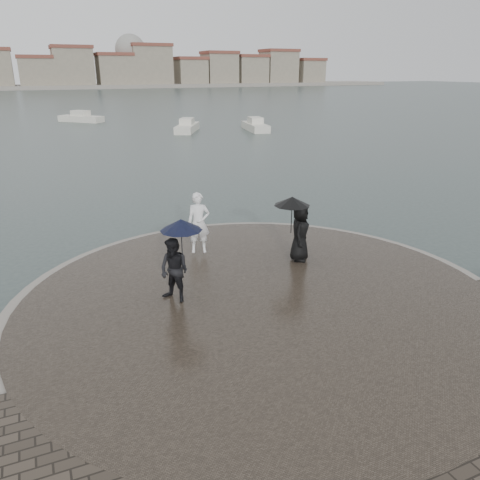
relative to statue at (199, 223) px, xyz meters
name	(u,v)px	position (x,y,z in m)	size (l,w,h in m)	color
ground	(343,391)	(0.37, -7.09, -1.30)	(400.00, 400.00, 0.00)	#2B3835
kerb_ring	(261,304)	(0.37, -3.59, -1.14)	(12.50, 12.50, 0.32)	gray
quay_tip	(261,303)	(0.37, -3.59, -1.12)	(11.90, 11.90, 0.36)	#2D261E
statue	(199,223)	(0.00, 0.00, 0.00)	(0.69, 0.45, 1.89)	white
visitor_left	(176,258)	(-1.56, -2.85, 0.17)	(1.24, 1.11, 2.04)	black
visitor_right	(298,224)	(2.44, -1.82, 0.17)	(1.25, 1.12, 1.95)	black
far_skyline	(14,70)	(-5.92, 153.62, 4.31)	(260.00, 20.00, 37.00)	gray
boats	(170,124)	(9.28, 35.98, -0.93)	(18.83, 21.05, 1.50)	silver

